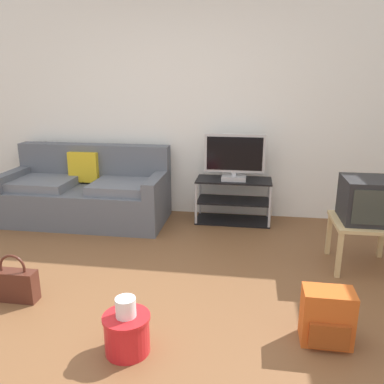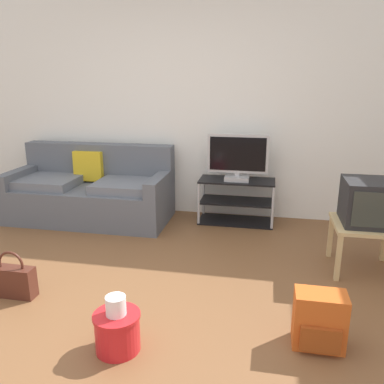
# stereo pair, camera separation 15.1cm
# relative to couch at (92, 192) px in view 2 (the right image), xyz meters

# --- Properties ---
(ground_plane) EXTENTS (9.00, 9.80, 0.02)m
(ground_plane) POSITION_rel_couch_xyz_m (1.12, -1.95, -0.33)
(ground_plane) COLOR brown
(wall_back) EXTENTS (9.00, 0.10, 2.70)m
(wall_back) POSITION_rel_couch_xyz_m (1.12, 0.50, 1.03)
(wall_back) COLOR white
(wall_back) RESTS_ON ground_plane
(couch) EXTENTS (1.88, 0.86, 0.87)m
(couch) POSITION_rel_couch_xyz_m (0.00, 0.00, 0.00)
(couch) COLOR #565B66
(couch) RESTS_ON ground_plane
(tv_stand) EXTENTS (0.87, 0.39, 0.51)m
(tv_stand) POSITION_rel_couch_xyz_m (1.73, 0.19, -0.07)
(tv_stand) COLOR black
(tv_stand) RESTS_ON ground_plane
(flat_tv) EXTENTS (0.69, 0.22, 0.53)m
(flat_tv) POSITION_rel_couch_xyz_m (1.73, 0.17, 0.45)
(flat_tv) COLOR #B2B2B7
(flat_tv) RESTS_ON tv_stand
(side_table) EXTENTS (0.54, 0.54, 0.44)m
(side_table) POSITION_rel_couch_xyz_m (2.92, -0.82, 0.05)
(side_table) COLOR tan
(side_table) RESTS_ON ground_plane
(crt_tv) EXTENTS (0.41, 0.45, 0.38)m
(crt_tv) POSITION_rel_couch_xyz_m (2.92, -0.81, 0.30)
(crt_tv) COLOR #232326
(crt_tv) RESTS_ON side_table
(backpack) EXTENTS (0.32, 0.27, 0.36)m
(backpack) POSITION_rel_couch_xyz_m (2.43, -1.97, -0.15)
(backpack) COLOR #CC561E
(backpack) RESTS_ON ground_plane
(handbag) EXTENTS (0.34, 0.12, 0.38)m
(handbag) POSITION_rel_couch_xyz_m (0.18, -1.81, -0.19)
(handbag) COLOR #4C2319
(handbag) RESTS_ON ground_plane
(cleaning_bucket) EXTENTS (0.29, 0.29, 0.37)m
(cleaning_bucket) POSITION_rel_couch_xyz_m (1.20, -2.25, -0.17)
(cleaning_bucket) COLOR red
(cleaning_bucket) RESTS_ON ground_plane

